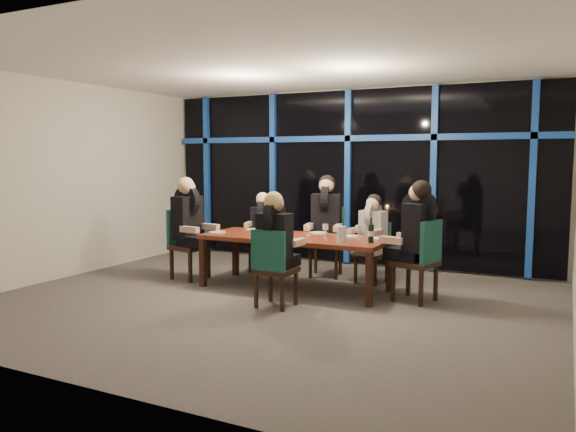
{
  "coord_description": "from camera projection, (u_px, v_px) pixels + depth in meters",
  "views": [
    {
      "loc": [
        3.38,
        -6.15,
        1.84
      ],
      "look_at": [
        0.0,
        0.6,
        1.05
      ],
      "focal_mm": 35.0,
      "sensor_mm": 36.0,
      "label": 1
    }
  ],
  "objects": [
    {
      "name": "room",
      "position": [
        266.0,
        142.0,
        6.96
      ],
      "size": [
        7.04,
        7.0,
        3.02
      ],
      "color": "#5C5651",
      "rests_on": "ground"
    },
    {
      "name": "window_wall",
      "position": [
        349.0,
        174.0,
        9.61
      ],
      "size": [
        6.86,
        0.43,
        2.94
      ],
      "color": "black",
      "rests_on": "ground"
    },
    {
      "name": "dining_table",
      "position": [
        294.0,
        241.0,
        7.81
      ],
      "size": [
        2.6,
        1.0,
        0.75
      ],
      "color": "maroon",
      "rests_on": "ground"
    },
    {
      "name": "chair_far_left",
      "position": [
        263.0,
        241.0,
        9.12
      ],
      "size": [
        0.5,
        0.5,
        0.87
      ],
      "rotation": [
        0.0,
        0.0,
        0.28
      ],
      "color": "black",
      "rests_on": "ground"
    },
    {
      "name": "chair_far_mid",
      "position": [
        327.0,
        237.0,
        8.75
      ],
      "size": [
        0.59,
        0.59,
        1.07
      ],
      "rotation": [
        0.0,
        0.0,
        0.21
      ],
      "color": "black",
      "rests_on": "ground"
    },
    {
      "name": "chair_far_right",
      "position": [
        374.0,
        249.0,
        8.27
      ],
      "size": [
        0.49,
        0.49,
        0.89
      ],
      "rotation": [
        0.0,
        0.0,
        -0.21
      ],
      "color": "black",
      "rests_on": "ground"
    },
    {
      "name": "chair_end_left",
      "position": [
        185.0,
        240.0,
        8.54
      ],
      "size": [
        0.56,
        0.56,
        1.05
      ],
      "rotation": [
        0.0,
        0.0,
        1.42
      ],
      "color": "black",
      "rests_on": "ground"
    },
    {
      "name": "chair_end_right",
      "position": [
        422.0,
        257.0,
        7.09
      ],
      "size": [
        0.6,
        0.6,
        1.06
      ],
      "rotation": [
        0.0,
        0.0,
        4.46
      ],
      "color": "black",
      "rests_on": "ground"
    },
    {
      "name": "chair_near_mid",
      "position": [
        273.0,
        264.0,
        6.82
      ],
      "size": [
        0.46,
        0.46,
        0.98
      ],
      "rotation": [
        0.0,
        0.0,
        3.13
      ],
      "color": "black",
      "rests_on": "ground"
    },
    {
      "name": "diner_far_left",
      "position": [
        262.0,
        220.0,
        9.01
      ],
      "size": [
        0.51,
        0.59,
        0.85
      ],
      "rotation": [
        0.0,
        0.0,
        0.28
      ],
      "color": "black",
      "rests_on": "ground"
    },
    {
      "name": "diner_far_mid",
      "position": [
        326.0,
        211.0,
        8.62
      ],
      "size": [
        0.59,
        0.71,
        1.04
      ],
      "rotation": [
        0.0,
        0.0,
        0.21
      ],
      "color": "black",
      "rests_on": "ground"
    },
    {
      "name": "diner_far_right",
      "position": [
        372.0,
        225.0,
        8.17
      ],
      "size": [
        0.49,
        0.59,
        0.87
      ],
      "rotation": [
        0.0,
        0.0,
        -0.21
      ],
      "color": "black",
      "rests_on": "ground"
    },
    {
      "name": "diner_end_left",
      "position": [
        189.0,
        213.0,
        8.44
      ],
      "size": [
        0.69,
        0.56,
        1.03
      ],
      "rotation": [
        0.0,
        0.0,
        1.42
      ],
      "color": "black",
      "rests_on": "ground"
    },
    {
      "name": "diner_end_right",
      "position": [
        416.0,
        223.0,
        7.11
      ],
      "size": [
        0.71,
        0.61,
        1.03
      ],
      "rotation": [
        0.0,
        0.0,
        4.46
      ],
      "color": "black",
      "rests_on": "ground"
    },
    {
      "name": "diner_near_mid",
      "position": [
        276.0,
        232.0,
        6.85
      ],
      "size": [
        0.49,
        0.61,
        0.95
      ],
      "rotation": [
        0.0,
        0.0,
        3.13
      ],
      "color": "black",
      "rests_on": "ground"
    },
    {
      "name": "plate_far_left",
      "position": [
        253.0,
        229.0,
        8.47
      ],
      "size": [
        0.24,
        0.24,
        0.01
      ],
      "primitive_type": "cylinder",
      "color": "white",
      "rests_on": "dining_table"
    },
    {
      "name": "plate_far_mid",
      "position": [
        319.0,
        233.0,
        8.1
      ],
      "size": [
        0.24,
        0.24,
        0.01
      ],
      "primitive_type": "cylinder",
      "color": "white",
      "rests_on": "dining_table"
    },
    {
      "name": "plate_far_right",
      "position": [
        351.0,
        236.0,
        7.74
      ],
      "size": [
        0.24,
        0.24,
        0.01
      ],
      "primitive_type": "cylinder",
      "color": "white",
      "rests_on": "dining_table"
    },
    {
      "name": "plate_end_left",
      "position": [
        217.0,
        232.0,
        8.15
      ],
      "size": [
        0.24,
        0.24,
        0.01
      ],
      "primitive_type": "cylinder",
      "color": "white",
      "rests_on": "dining_table"
    },
    {
      "name": "plate_end_right",
      "position": [
        378.0,
        239.0,
        7.5
      ],
      "size": [
        0.24,
        0.24,
        0.01
      ],
      "primitive_type": "cylinder",
      "color": "white",
      "rests_on": "dining_table"
    },
    {
      "name": "plate_near_mid",
      "position": [
        297.0,
        240.0,
        7.37
      ],
      "size": [
        0.24,
        0.24,
        0.01
      ],
      "primitive_type": "cylinder",
      "color": "white",
      "rests_on": "dining_table"
    },
    {
      "name": "wine_bottle",
      "position": [
        371.0,
        233.0,
        7.19
      ],
      "size": [
        0.07,
        0.07,
        0.32
      ],
      "rotation": [
        0.0,
        0.0,
        -0.13
      ],
      "color": "black",
      "rests_on": "dining_table"
    },
    {
      "name": "water_pitcher",
      "position": [
        341.0,
        234.0,
        7.21
      ],
      "size": [
        0.13,
        0.12,
        0.21
      ],
      "rotation": [
        0.0,
        0.0,
        -0.13
      ],
      "color": "silver",
      "rests_on": "dining_table"
    },
    {
      "name": "tea_light",
      "position": [
        284.0,
        237.0,
        7.57
      ],
      "size": [
        0.05,
        0.05,
        0.03
      ],
      "primitive_type": "cylinder",
      "color": "#F59749",
      "rests_on": "dining_table"
    },
    {
      "name": "wine_glass_a",
      "position": [
        274.0,
        226.0,
        7.88
      ],
      "size": [
        0.07,
        0.07,
        0.18
      ],
      "color": "silver",
      "rests_on": "dining_table"
    },
    {
      "name": "wine_glass_b",
      "position": [
        309.0,
        227.0,
        7.82
      ],
      "size": [
        0.07,
        0.07,
        0.17
      ],
      "color": "silver",
      "rests_on": "dining_table"
    },
    {
      "name": "wine_glass_c",
      "position": [
        325.0,
        228.0,
        7.57
      ],
      "size": [
        0.08,
        0.08,
        0.19
      ],
      "color": "silver",
      "rests_on": "dining_table"
    },
    {
      "name": "wine_glass_d",
      "position": [
        257.0,
        224.0,
        8.09
      ],
      "size": [
        0.07,
        0.07,
        0.18
      ],
      "color": "silver",
      "rests_on": "dining_table"
    },
    {
      "name": "wine_glass_e",
      "position": [
        358.0,
        229.0,
        7.52
      ],
      "size": [
        0.07,
        0.07,
        0.19
      ],
      "color": "silver",
      "rests_on": "dining_table"
    }
  ]
}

